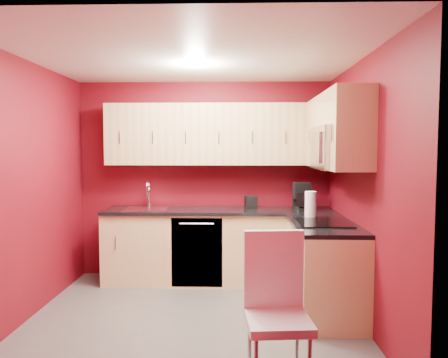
{
  "coord_description": "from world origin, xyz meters",
  "views": [
    {
      "loc": [
        0.41,
        -4.12,
        1.65
      ],
      "look_at": [
        0.28,
        0.55,
        1.33
      ],
      "focal_mm": 35.0,
      "sensor_mm": 36.0,
      "label": 1
    }
  ],
  "objects_px": {
    "paper_towel": "(311,205)",
    "dining_chair": "(278,313)",
    "sink": "(146,206)",
    "microwave": "(337,148)",
    "napkin_holder": "(251,202)",
    "coffee_maker": "(303,197)"
  },
  "relations": [
    {
      "from": "paper_towel",
      "to": "dining_chair",
      "type": "xyz_separation_m",
      "value": [
        -0.51,
        -1.73,
        -0.52
      ]
    },
    {
      "from": "sink",
      "to": "paper_towel",
      "type": "xyz_separation_m",
      "value": [
        1.91,
        -0.67,
        0.11
      ]
    },
    {
      "from": "paper_towel",
      "to": "dining_chair",
      "type": "height_order",
      "value": "paper_towel"
    },
    {
      "from": "microwave",
      "to": "sink",
      "type": "xyz_separation_m",
      "value": [
        -2.09,
        1.0,
        -0.72
      ]
    },
    {
      "from": "sink",
      "to": "napkin_holder",
      "type": "relative_size",
      "value": 3.39
    },
    {
      "from": "microwave",
      "to": "napkin_holder",
      "type": "xyz_separation_m",
      "value": [
        -0.8,
        1.08,
        -0.67
      ]
    },
    {
      "from": "napkin_holder",
      "to": "sink",
      "type": "bearing_deg",
      "value": -176.71
    },
    {
      "from": "coffee_maker",
      "to": "dining_chair",
      "type": "bearing_deg",
      "value": -111.88
    },
    {
      "from": "dining_chair",
      "to": "coffee_maker",
      "type": "bearing_deg",
      "value": 72.58
    },
    {
      "from": "napkin_holder",
      "to": "dining_chair",
      "type": "distance_m",
      "value": 2.52
    },
    {
      "from": "sink",
      "to": "microwave",
      "type": "bearing_deg",
      "value": -25.6
    },
    {
      "from": "coffee_maker",
      "to": "paper_towel",
      "type": "bearing_deg",
      "value": -100.11
    },
    {
      "from": "coffee_maker",
      "to": "napkin_holder",
      "type": "height_order",
      "value": "coffee_maker"
    },
    {
      "from": "microwave",
      "to": "paper_towel",
      "type": "xyz_separation_m",
      "value": [
        -0.19,
        0.33,
        -0.61
      ]
    },
    {
      "from": "sink",
      "to": "dining_chair",
      "type": "xyz_separation_m",
      "value": [
        1.4,
        -2.4,
        -0.41
      ]
    },
    {
      "from": "microwave",
      "to": "paper_towel",
      "type": "relative_size",
      "value": 2.67
    },
    {
      "from": "coffee_maker",
      "to": "sink",
      "type": "bearing_deg",
      "value": 167.48
    },
    {
      "from": "coffee_maker",
      "to": "dining_chair",
      "type": "height_order",
      "value": "coffee_maker"
    },
    {
      "from": "microwave",
      "to": "coffee_maker",
      "type": "relative_size",
      "value": 2.3
    },
    {
      "from": "napkin_holder",
      "to": "paper_towel",
      "type": "relative_size",
      "value": 0.54
    },
    {
      "from": "napkin_holder",
      "to": "dining_chair",
      "type": "bearing_deg",
      "value": -87.52
    },
    {
      "from": "microwave",
      "to": "napkin_holder",
      "type": "height_order",
      "value": "microwave"
    }
  ]
}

